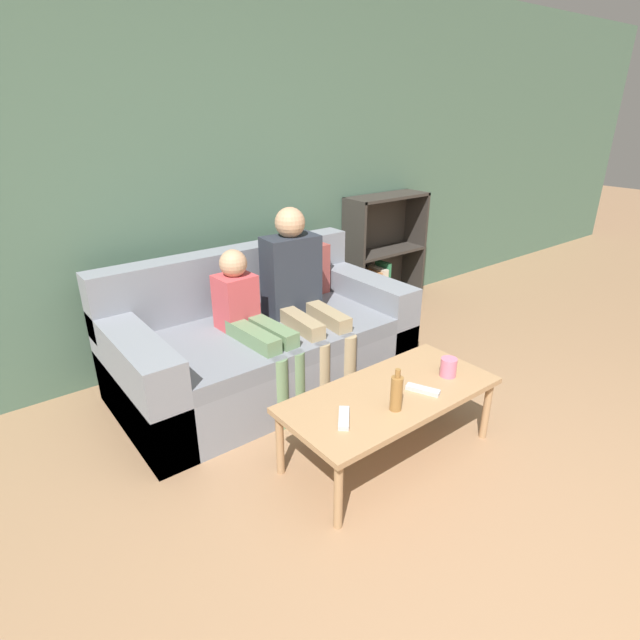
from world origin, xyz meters
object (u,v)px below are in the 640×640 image
(couch, at_px, (262,343))
(bookshelf, at_px, (377,264))
(cup_near, at_px, (448,367))
(person_adult, at_px, (299,286))
(person_child, at_px, (252,321))
(tv_remote_0, at_px, (344,418))
(bottle, at_px, (396,393))
(tv_remote_1, at_px, (423,390))
(coffee_table, at_px, (390,398))

(couch, bearing_deg, bookshelf, 18.37)
(couch, bearing_deg, cup_near, -67.64)
(person_adult, distance_m, person_child, 0.41)
(bookshelf, height_order, tv_remote_0, bookshelf)
(bookshelf, xyz_separation_m, bottle, (-1.50, -1.68, 0.06))
(person_child, distance_m, cup_near, 1.16)
(person_child, distance_m, tv_remote_1, 1.08)
(person_adult, relative_size, cup_near, 11.13)
(couch, distance_m, bookshelf, 1.60)
(couch, xyz_separation_m, tv_remote_0, (-0.24, -1.10, 0.11))
(bottle, bearing_deg, tv_remote_1, 6.74)
(person_child, bearing_deg, cup_near, -60.83)
(bookshelf, relative_size, person_adult, 0.89)
(bookshelf, bearing_deg, person_child, -158.51)
(bookshelf, bearing_deg, tv_remote_1, -127.66)
(bookshelf, relative_size, cup_near, 9.95)
(coffee_table, relative_size, person_adult, 1.00)
(couch, height_order, coffee_table, couch)
(coffee_table, distance_m, tv_remote_1, 0.17)
(person_adult, height_order, bottle, person_adult)
(tv_remote_1, xyz_separation_m, bottle, (-0.22, -0.03, 0.08))
(cup_near, bearing_deg, bottle, -173.15)
(coffee_table, bearing_deg, tv_remote_1, -36.02)
(tv_remote_0, relative_size, bottle, 0.74)
(tv_remote_1, bearing_deg, coffee_table, 119.97)
(bookshelf, bearing_deg, bottle, -131.75)
(bottle, bearing_deg, tv_remote_0, 161.78)
(person_child, bearing_deg, tv_remote_1, -72.00)
(bookshelf, distance_m, person_adult, 1.43)
(cup_near, relative_size, tv_remote_1, 0.58)
(bookshelf, relative_size, person_child, 1.09)
(coffee_table, distance_m, cup_near, 0.38)
(couch, bearing_deg, coffee_table, -84.41)
(tv_remote_0, xyz_separation_m, bottle, (0.25, -0.08, 0.08))
(person_adult, distance_m, bottle, 1.12)
(bookshelf, relative_size, bottle, 4.69)
(bookshelf, relative_size, coffee_table, 0.89)
(bottle, bearing_deg, cup_near, 6.85)
(coffee_table, xyz_separation_m, person_adult, (0.13, 0.96, 0.30))
(cup_near, distance_m, bottle, 0.46)
(bookshelf, relative_size, tv_remote_0, 6.37)
(bookshelf, height_order, coffee_table, bookshelf)
(tv_remote_0, bearing_deg, couch, 119.47)
(coffee_table, bearing_deg, tv_remote_0, -173.52)
(person_child, height_order, tv_remote_0, person_child)
(tv_remote_0, bearing_deg, bookshelf, 84.19)
(person_adult, xyz_separation_m, person_child, (-0.39, -0.06, -0.12))
(bookshelf, xyz_separation_m, cup_near, (-1.05, -1.63, 0.02))
(tv_remote_1, relative_size, bottle, 0.81)
(person_child, bearing_deg, coffee_table, -77.31)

